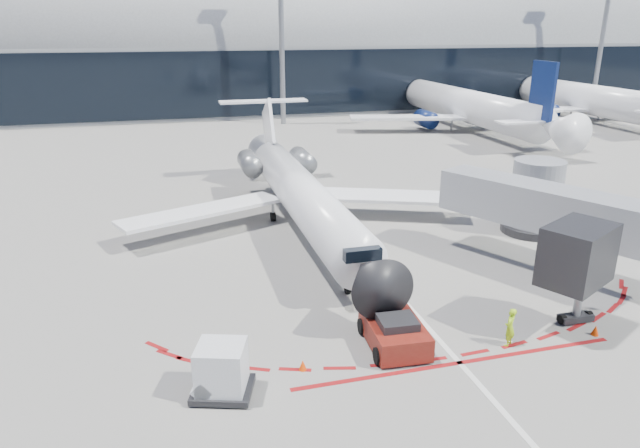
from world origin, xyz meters
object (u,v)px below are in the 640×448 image
object	(u,v)px
ramp_worker	(510,327)
uld_container	(222,371)
pushback_tug	(394,332)
regional_jet	(299,191)

from	to	relation	value
ramp_worker	uld_container	xyz separation A→B (m)	(-12.08, -0.26, 0.14)
ramp_worker	pushback_tug	bearing A→B (deg)	-53.47
regional_jet	uld_container	distance (m)	18.84
pushback_tug	ramp_worker	xyz separation A→B (m)	(4.71, -1.24, 0.22)
pushback_tug	uld_container	world-z (taller)	uld_container
pushback_tug	regional_jet	bearing A→B (deg)	95.17
pushback_tug	uld_container	size ratio (longest dim) A/B	2.17
regional_jet	uld_container	world-z (taller)	regional_jet
regional_jet	pushback_tug	distance (m)	16.04
pushback_tug	uld_container	xyz separation A→B (m)	(-7.37, -1.50, 0.36)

